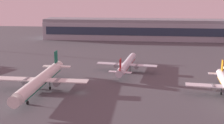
% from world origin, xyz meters
% --- Properties ---
extents(ground_plane, '(416.00, 416.00, 0.00)m').
position_xyz_m(ground_plane, '(0.00, 0.00, 0.00)').
color(ground_plane, '#4C4C51').
extents(terminal_building, '(146.66, 22.40, 16.40)m').
position_xyz_m(terminal_building, '(16.73, 130.64, 8.09)').
color(terminal_building, '#9EA3AD').
rests_on(terminal_building, ground).
extents(airplane_terminal_side, '(36.51, 46.98, 12.07)m').
position_xyz_m(airplane_terminal_side, '(-15.82, 0.37, 4.56)').
color(airplane_terminal_side, silver).
rests_on(airplane_terminal_side, ground).
extents(airplane_mid_apron, '(29.42, 37.69, 9.67)m').
position_xyz_m(airplane_mid_apron, '(15.53, 32.18, 3.66)').
color(airplane_mid_apron, silver).
rests_on(airplane_mid_apron, ground).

